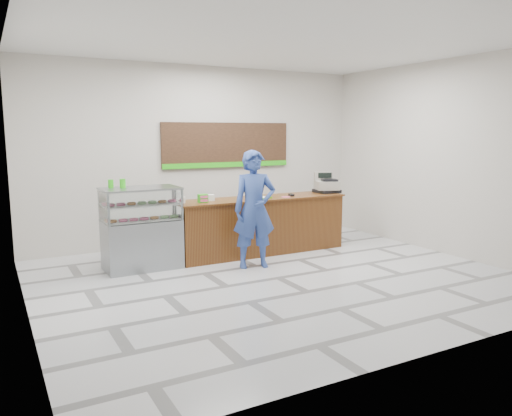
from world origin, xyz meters
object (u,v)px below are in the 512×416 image
sales_counter (261,225)px  customer (255,209)px  serving_tray (260,198)px  display_case (141,228)px  cash_register (326,185)px

sales_counter → customer: customer is taller
serving_tray → customer: (-0.49, -0.70, -0.08)m
serving_tray → display_case: bearing=158.2°
sales_counter → customer: bearing=-125.2°
display_case → serving_tray: bearing=-2.7°
cash_register → sales_counter: bearing=-157.1°
display_case → customer: 1.86m
sales_counter → customer: 1.08m
sales_counter → serving_tray: size_ratio=7.34×
sales_counter → display_case: 2.23m
sales_counter → display_case: size_ratio=2.45×
display_case → serving_tray: 2.18m
cash_register → customer: size_ratio=0.29×
cash_register → serving_tray: bearing=-153.5°
cash_register → customer: customer is taller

